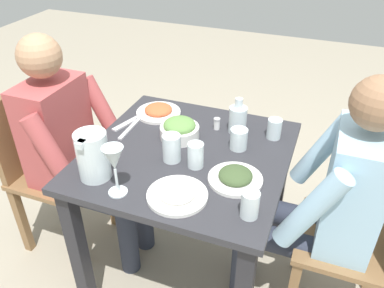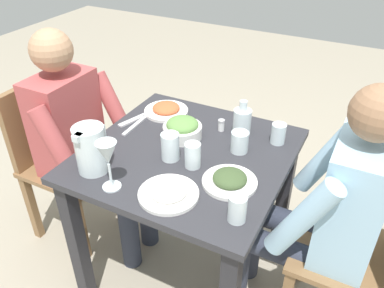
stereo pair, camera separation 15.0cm
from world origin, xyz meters
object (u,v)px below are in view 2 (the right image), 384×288
Objects in this scene: diner_near at (324,207)px; plate_dolmas at (230,180)px; chair_far at (57,153)px; water_glass_near_left at (193,155)px; salt_shaker at (221,125)px; water_glass_center at (240,142)px; oil_carafe at (242,123)px; plate_yoghurt at (168,192)px; wine_glass at (107,156)px; chair_near at (371,252)px; dining_table at (187,178)px; water_pitcher at (91,149)px; water_glass_near_right at (237,208)px; water_glass_far_left at (170,147)px; salad_bowl at (182,128)px; diner_far at (83,139)px; plate_rice_curry at (166,109)px; water_glass_by_pitcher at (278,134)px.

diner_near reaches higher than plate_dolmas.
water_glass_near_left is (-0.07, -0.84, 0.30)m from chair_far.
water_glass_center is at bearing -131.26° from salt_shaker.
oil_carafe is (0.35, 0.09, 0.04)m from plate_dolmas.
wine_glass is at bearing 104.66° from plate_yoghurt.
chair_near is 9.67× the size of water_glass_center.
dining_table is 3.99× the size of plate_dolmas.
chair_near is (0.04, -0.78, -0.11)m from dining_table.
water_pitcher is (-0.27, 0.27, 0.23)m from dining_table.
water_glass_near_right reaches higher than salt_shaker.
water_pitcher reaches higher than salt_shaker.
water_pitcher is 3.52× the size of salt_shaker.
plate_dolmas is 2.29× the size of water_glass_center.
water_glass_near_left is (-0.01, -0.10, -0.01)m from water_glass_far_left.
chair_far is at bearing 84.90° from water_glass_far_left.
diner_near is at bearing -94.74° from salad_bowl.
plate_yoghurt is (-0.27, -0.64, 0.12)m from diner_far.
chair_far reaches higher than water_glass_near_right.
plate_rice_curry is 1.30× the size of oil_carafe.
plate_dolmas is at bearing -97.47° from diner_far.
plate_yoghurt is (-0.53, -0.32, 0.00)m from plate_rice_curry.
diner_near reaches higher than water_glass_by_pitcher.
water_glass_center is at bearing -60.72° from dining_table.
plate_dolmas is (-0.11, -0.24, 0.16)m from dining_table.
diner_near is 0.54m from water_glass_near_left.
chair_near is 9.69× the size of water_glass_by_pitcher.
water_glass_by_pitcher is 0.47m from water_glass_far_left.
plate_dolmas is 0.36m from oil_carafe.
chair_near reaches higher than water_glass_far_left.
water_glass_far_left reaches higher than water_glass_center.
water_pitcher is (-0.32, 0.84, 0.20)m from diner_near.
dining_table is 0.32m from plate_yoghurt.
wine_glass is 0.64m from oil_carafe.
water_glass_near_right is at bearing -150.31° from plate_dolmas.
water_pitcher is 0.60m from water_glass_near_right.
diner_near is 0.64m from water_glass_far_left.
water_pitcher is at bearing 131.50° from water_glass_far_left.
dining_table is 0.95× the size of chair_near.
water_glass_by_pitcher is at bearing -37.62° from water_glass_near_left.
chair_far is at bearing 91.76° from chair_near.
diner_near is 0.84m from wine_glass.
water_glass_far_left is at bearing -97.04° from diner_far.
oil_carafe is at bearing -92.99° from plate_rice_curry.
chair_near reaches higher than water_glass_by_pitcher.
salad_bowl is at bearing 38.87° from water_glass_near_left.
salt_shaker is at bearing 70.66° from diner_near.
dining_table is at bearing -22.72° from wine_glass.
water_pitcher is 0.39m from water_glass_near_left.
water_glass_far_left reaches higher than salt_shaker.
wine_glass is (-0.32, -0.43, 0.24)m from diner_far.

